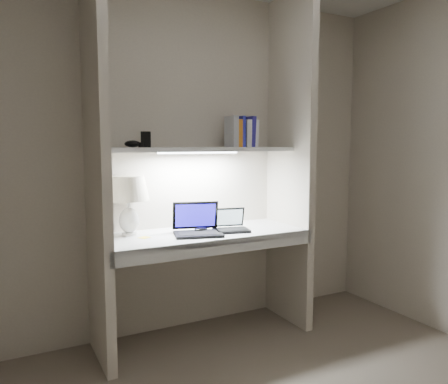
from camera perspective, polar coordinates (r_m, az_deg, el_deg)
back_wall at (r=3.28m, az=-4.63°, el=3.86°), size 3.20×0.01×2.50m
alcove_panel_left at (r=2.80m, az=-16.28°, el=3.22°), size 0.06×0.55×2.50m
alcove_panel_right at (r=3.40m, az=8.63°, el=3.90°), size 0.06×0.55×2.50m
desk at (r=3.10m, az=-2.56°, el=-5.61°), size 1.40×0.55×0.04m
desk_apron at (r=2.87m, az=-0.35°, el=-7.15°), size 1.46×0.03×0.10m
shelf at (r=3.12m, az=-3.35°, el=5.58°), size 1.40×0.36×0.03m
strip_light at (r=3.12m, az=-3.35°, el=5.18°), size 0.60×0.04×0.02m
table_lamp at (r=3.02m, az=-12.35°, el=-0.42°), size 0.28×0.28×0.40m
laptop_main at (r=3.02m, az=-3.53°, el=-4.56°), size 0.38×0.35×0.22m
laptop_netbook at (r=3.13m, az=0.81°, el=-4.39°), size 0.28×0.26×0.16m
speaker at (r=3.23m, az=-2.73°, el=-3.56°), size 0.10×0.07×0.13m
mouse at (r=3.07m, az=-3.06°, el=-4.97°), size 0.12×0.08×0.04m
cable_coil at (r=2.99m, az=-4.31°, el=-5.55°), size 0.11×0.11×0.01m
sticky_note at (r=2.95m, az=-10.37°, el=-5.87°), size 0.09×0.09×0.00m
book_row at (r=3.29m, az=2.27°, el=7.76°), size 0.22×0.15×0.23m
shelf_box at (r=3.00m, az=-10.17°, el=6.77°), size 0.07×0.07×0.11m
shelf_gadget at (r=2.95m, az=-11.86°, el=6.18°), size 0.11×0.08×0.05m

